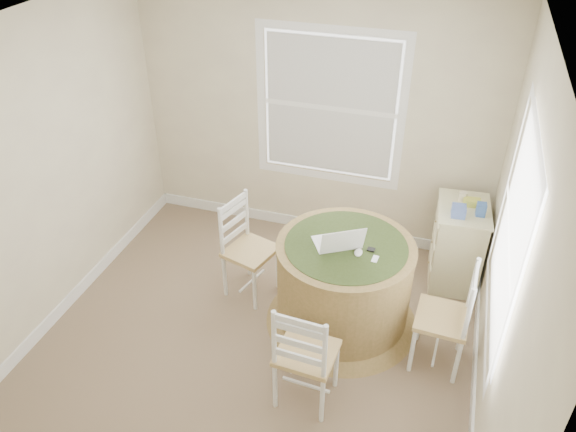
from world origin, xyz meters
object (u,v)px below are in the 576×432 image
(chair_right, at_px, (442,317))
(chair_left, at_px, (251,251))
(round_table, at_px, (344,281))
(corner_chest, at_px, (457,245))
(laptop, at_px, (338,242))
(chair_near, at_px, (307,352))

(chair_right, bearing_deg, chair_left, -98.66)
(round_table, distance_m, chair_left, 0.90)
(chair_left, bearing_deg, corner_chest, -50.84)
(laptop, bearing_deg, corner_chest, -167.89)
(round_table, xyz_separation_m, chair_near, (-0.07, -0.89, 0.02))
(chair_right, bearing_deg, laptop, -99.66)
(round_table, relative_size, chair_near, 1.41)
(round_table, bearing_deg, corner_chest, 48.56)
(round_table, xyz_separation_m, corner_chest, (0.89, 0.88, -0.04))
(round_table, distance_m, chair_right, 0.87)
(round_table, bearing_deg, chair_left, 175.92)
(laptop, bearing_deg, chair_left, -41.51)
(chair_near, relative_size, chair_right, 1.00)
(chair_near, bearing_deg, chair_right, -140.34)
(round_table, height_order, chair_near, chair_near)
(laptop, bearing_deg, chair_right, 136.40)
(corner_chest, bearing_deg, chair_near, -123.07)
(chair_left, height_order, laptop, laptop)
(chair_near, xyz_separation_m, chair_right, (0.91, 0.67, 0.00))
(round_table, height_order, corner_chest, round_table)
(chair_right, height_order, corner_chest, chair_right)
(chair_near, bearing_deg, round_table, -91.20)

